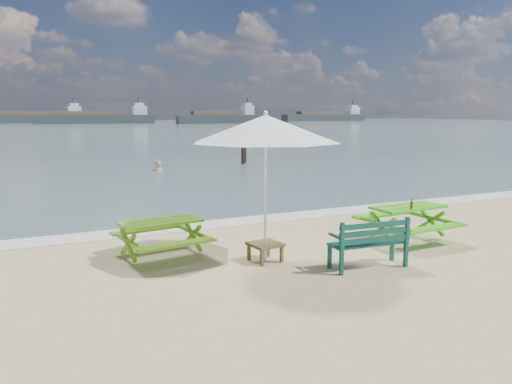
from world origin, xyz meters
name	(u,v)px	position (x,y,z in m)	size (l,w,h in m)	color
sea	(49,128)	(0.00, 85.00, 0.00)	(300.00, 300.00, 0.00)	slate
foam_strip	(237,222)	(0.00, 4.60, 0.01)	(22.00, 0.90, 0.01)	silver
picnic_table_left	(161,240)	(-2.48, 2.39, 0.34)	(1.68, 1.82, 0.70)	#70B81C
picnic_table_right	(407,224)	(2.54, 1.37, 0.36)	(1.65, 1.82, 0.75)	#43B01A
park_bench	(368,253)	(0.62, 0.23, 0.26)	(1.43, 0.58, 0.86)	#0F4036
side_table	(265,252)	(-0.84, 1.33, 0.18)	(0.60, 0.60, 0.35)	brown
patio_umbrella	(266,129)	(-0.84, 1.33, 2.41)	(3.01, 3.01, 2.65)	silver
beer_bottle	(411,206)	(2.34, 1.07, 0.82)	(0.06, 0.06, 0.23)	brown
swimmer	(158,178)	(0.97, 16.16, -0.34)	(0.68, 0.52, 1.67)	tan
mooring_pilings	(244,157)	(5.90, 17.45, 0.35)	(0.55, 0.75, 1.18)	black
cargo_ships	(181,118)	(34.39, 122.60, 1.18)	(111.41, 29.26, 4.40)	#33393D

